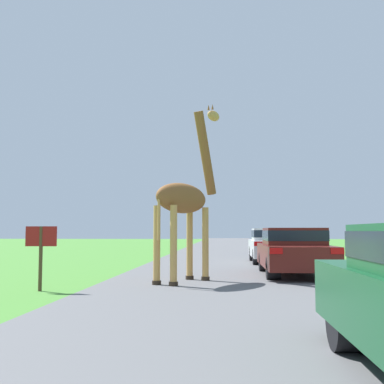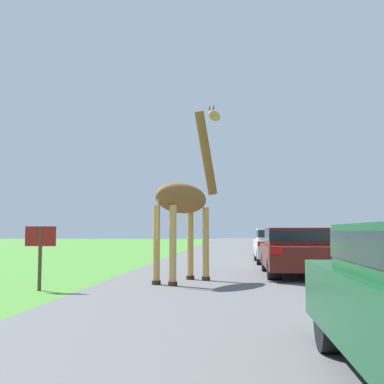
{
  "view_description": "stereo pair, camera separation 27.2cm",
  "coord_description": "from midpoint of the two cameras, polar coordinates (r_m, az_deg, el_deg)",
  "views": [
    {
      "loc": [
        -0.57,
        0.37,
        1.31
      ],
      "look_at": [
        -1.42,
        12.75,
        2.32
      ],
      "focal_mm": 45.0,
      "sensor_mm": 36.0,
      "label": 1
    },
    {
      "loc": [
        -0.3,
        0.39,
        1.31
      ],
      "look_at": [
        -1.42,
        12.75,
        2.32
      ],
      "focal_mm": 45.0,
      "sensor_mm": 36.0,
      "label": 2
    }
  ],
  "objects": [
    {
      "name": "road",
      "position": [
        29.65,
        4.81,
        -7.17
      ],
      "size": [
        7.52,
        120.0,
        0.0
      ],
      "color": "#5B5B5E",
      "rests_on": "ground"
    },
    {
      "name": "giraffe_near_road",
      "position": [
        12.61,
        -1.35,
        -0.77
      ],
      "size": [
        1.79,
        2.84,
        4.98
      ],
      "rotation": [
        0.0,
        0.0,
        -0.49
      ],
      "color": "tan",
      "rests_on": "ground"
    },
    {
      "name": "car_queue_right",
      "position": [
        14.79,
        11.43,
        -6.75
      ],
      "size": [
        1.86,
        4.68,
        1.41
      ],
      "color": "#561914",
      "rests_on": "ground"
    },
    {
      "name": "car_queue_left",
      "position": [
        20.45,
        9.05,
        -6.15
      ],
      "size": [
        1.73,
        4.33,
        1.42
      ],
      "color": "silver",
      "rests_on": "ground"
    },
    {
      "name": "car_far_ahead",
      "position": [
        28.49,
        9.42,
        -5.74
      ],
      "size": [
        1.94,
        4.21,
        1.38
      ],
      "color": "navy",
      "rests_on": "ground"
    },
    {
      "name": "sign_post",
      "position": [
        11.23,
        -18.14,
        -6.07
      ],
      "size": [
        0.7,
        0.08,
        1.42
      ],
      "color": "#4C3823",
      "rests_on": "ground"
    }
  ]
}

